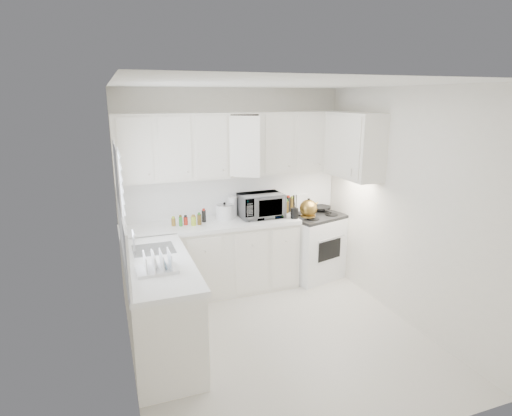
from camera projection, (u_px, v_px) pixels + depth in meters
name	position (u px, v px, depth m)	size (l,w,h in m)	color
floor	(278.00, 336.00, 4.49)	(3.20, 3.20, 0.00)	beige
ceiling	(282.00, 84.00, 3.83)	(3.20, 3.20, 0.00)	white
wall_back	(233.00, 188.00, 5.61)	(3.00, 3.00, 0.00)	silver
wall_front	(378.00, 286.00, 2.71)	(3.00, 3.00, 0.00)	silver
wall_left	(123.00, 237.00, 3.66)	(3.20, 3.20, 0.00)	silver
wall_right	(404.00, 207.00, 4.66)	(3.20, 3.20, 0.00)	silver
window_blinds	(121.00, 200.00, 3.92)	(0.06, 0.96, 1.06)	white
lower_cabinets_back	(212.00, 259.00, 5.43)	(2.22, 0.60, 0.90)	silver
lower_cabinets_left	(160.00, 308.00, 4.16)	(0.60, 1.60, 0.90)	silver
countertop_back	(211.00, 224.00, 5.30)	(2.24, 0.64, 0.05)	white
countertop_left	(158.00, 264.00, 4.04)	(0.64, 1.62, 0.05)	white
backsplash_back	(233.00, 194.00, 5.62)	(2.98, 0.02, 0.55)	white
backsplash_left	(123.00, 238.00, 3.87)	(0.02, 1.60, 0.55)	white
upper_cabinets_back	(236.00, 176.00, 5.41)	(3.00, 0.33, 0.80)	silver
upper_cabinets_right	(352.00, 177.00, 5.30)	(0.33, 0.90, 0.80)	silver
sink	(153.00, 238.00, 4.32)	(0.42, 0.38, 0.30)	gray
stove	(314.00, 237.00, 5.88)	(0.76, 0.62, 1.16)	white
tea_kettle	(308.00, 207.00, 5.55)	(0.29, 0.25, 0.27)	olive
frying_pan	(321.00, 207.00, 5.98)	(0.29, 0.49, 0.04)	black
microwave	(261.00, 203.00, 5.49)	(0.57, 0.31, 0.38)	gray
rice_cooker	(225.00, 211.00, 5.41)	(0.22, 0.22, 0.22)	white
paper_towel	(233.00, 207.00, 5.52)	(0.12, 0.12, 0.27)	white
utensil_crock	(295.00, 206.00, 5.43)	(0.11, 0.11, 0.33)	black
dish_rack	(156.00, 261.00, 3.78)	(0.37, 0.28, 0.20)	white
spice_left_0	(173.00, 218.00, 5.24)	(0.06, 0.06, 0.13)	olive
spice_left_1	(180.00, 220.00, 5.18)	(0.06, 0.06, 0.13)	#30832B
spice_left_2	(184.00, 217.00, 5.29)	(0.06, 0.06, 0.13)	#AF2217
spice_left_3	(192.00, 218.00, 5.23)	(0.06, 0.06, 0.13)	#A8C32E
spice_left_4	(196.00, 216.00, 5.34)	(0.06, 0.06, 0.13)	brown
spice_left_5	(204.00, 217.00, 5.28)	(0.06, 0.06, 0.13)	black
sauce_right_0	(277.00, 205.00, 5.74)	(0.06, 0.06, 0.19)	#AF2217
sauce_right_1	(282.00, 206.00, 5.71)	(0.06, 0.06, 0.19)	#A8C32E
sauce_right_2	(284.00, 205.00, 5.78)	(0.06, 0.06, 0.19)	brown
sauce_right_3	(289.00, 205.00, 5.74)	(0.06, 0.06, 0.19)	black
sauce_right_4	(291.00, 204.00, 5.82)	(0.06, 0.06, 0.19)	olive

